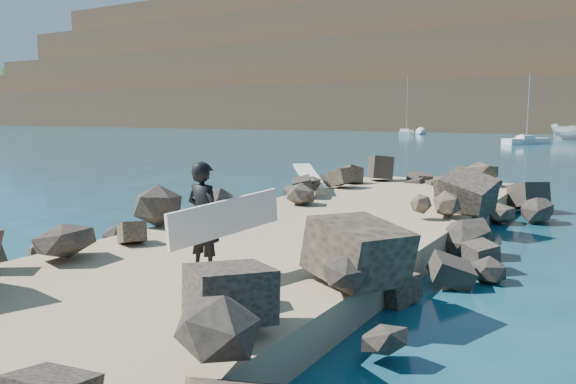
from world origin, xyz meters
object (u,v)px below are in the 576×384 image
Objects in this scene: surfboard_resting at (308,179)px; surfer_with_board at (207,218)px; boat_imported at (572,131)px; sailboat_b at (526,141)px.

surfer_with_board is at bearing -111.64° from surfboard_resting.
sailboat_b is at bearing -165.30° from boat_imported.
sailboat_b is (-3.64, 58.83, -1.17)m from surfer_with_board.
surfboard_resting is 49.37m from sailboat_b.
boat_imported reaches higher than surfboard_resting.
boat_imported is at bearing 45.91° from surfboard_resting.
surfer_with_board reaches higher than boat_imported.
surfboard_resting is 1.08× the size of surfer_with_board.
sailboat_b is (-3.34, -13.99, -0.76)m from boat_imported.
surfer_with_board reaches higher than surfboard_resting.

